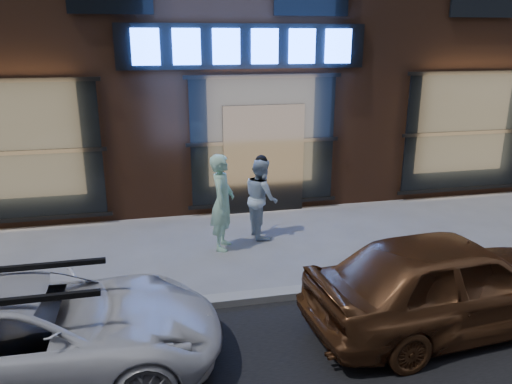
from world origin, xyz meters
TOP-DOWN VIEW (x-y plane):
  - ground at (0.00, 0.00)m, footprint 90.00×90.00m
  - curb at (0.00, 0.00)m, footprint 60.00×0.25m
  - man_bowtie at (-1.21, 2.07)m, footprint 0.62×0.76m
  - man_cap at (-0.38, 2.53)m, footprint 0.66×0.82m
  - white_suv at (-3.86, -1.18)m, footprint 4.23×1.95m
  - gold_sedan at (1.34, -1.24)m, footprint 4.08×1.93m

SIDE VIEW (x-z plane):
  - ground at x=0.00m, z-range 0.00..0.00m
  - curb at x=0.00m, z-range 0.00..0.12m
  - white_suv at x=-3.86m, z-range 0.00..1.18m
  - gold_sedan at x=1.34m, z-range 0.00..1.35m
  - man_cap at x=-0.38m, z-range 0.00..1.57m
  - man_bowtie at x=-1.21m, z-range 0.00..1.79m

